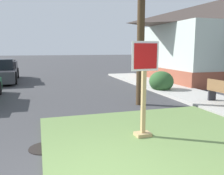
{
  "coord_description": "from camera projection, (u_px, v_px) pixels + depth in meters",
  "views": [
    {
      "loc": [
        -0.7,
        -3.08,
        2.1
      ],
      "look_at": [
        1.34,
        3.58,
        0.98
      ],
      "focal_mm": 38.84,
      "sensor_mm": 36.0,
      "label": 1
    }
  ],
  "objects": [
    {
      "name": "stop_sign",
      "position": [
        144.0,
        93.0,
        5.5
      ],
      "size": [
        0.65,
        0.29,
        2.19
      ],
      "color": "tan",
      "rests_on": "grass_corner_patch"
    },
    {
      "name": "sidewalk_strip",
      "position": [
        191.0,
        95.0,
        10.76
      ],
      "size": [
        2.2,
        18.94,
        0.12
      ],
      "primitive_type": "cube",
      "color": "#B2AFA8",
      "rests_on": "ground"
    },
    {
      "name": "pickup_truck_charcoal",
      "position": [
        1.0,
        72.0,
        15.51
      ],
      "size": [
        2.14,
        5.55,
        1.48
      ],
      "color": "#38383D",
      "rests_on": "ground"
    },
    {
      "name": "corner_house",
      "position": [
        222.0,
        39.0,
        16.55
      ],
      "size": [
        9.94,
        8.62,
        5.42
      ],
      "color": "brown",
      "rests_on": "ground"
    },
    {
      "name": "manhole_cover",
      "position": [
        46.0,
        148.0,
        5.16
      ],
      "size": [
        0.7,
        0.7,
        0.02
      ],
      "primitive_type": "cylinder",
      "color": "black",
      "rests_on": "ground"
    },
    {
      "name": "grass_corner_patch",
      "position": [
        170.0,
        146.0,
        5.19
      ],
      "size": [
        5.27,
        5.68,
        0.08
      ],
      "primitive_type": "cube",
      "color": "#668447",
      "rests_on": "ground"
    },
    {
      "name": "shrub_by_curb",
      "position": [
        161.0,
        81.0,
        11.97
      ],
      "size": [
        1.2,
        1.2,
        1.01
      ],
      "primitive_type": "ellipsoid",
      "color": "#305A2D",
      "rests_on": "ground"
    }
  ]
}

